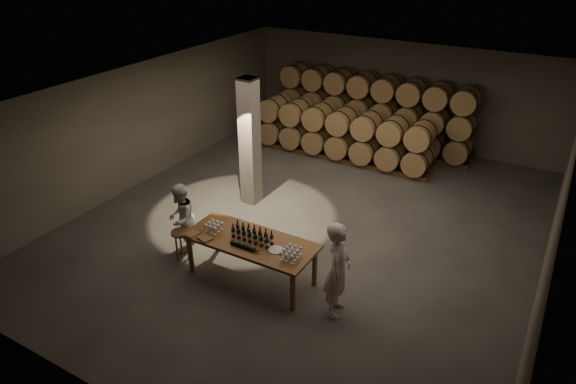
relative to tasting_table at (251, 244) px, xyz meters
The scene contains 15 objects.
room 3.34m from the tasting_table, 123.69° to the left, with size 12.00×12.00×12.00m.
tasting_table is the anchor object (origin of this frame).
barrel_stack_back 7.73m from the tasting_table, 94.23° to the left, with size 6.26×0.95×2.31m.
barrel_stack_front 6.37m from the tasting_table, 98.66° to the left, with size 5.48×0.95×1.57m.
bottle_cluster 0.22m from the tasting_table, ahead, with size 0.86×0.23×0.30m.
lying_bottles 0.33m from the tasting_table, 82.43° to the right, with size 0.63×0.08×0.08m.
glass_cluster_left 0.86m from the tasting_table, behind, with size 0.31×0.31×0.18m.
glass_cluster_right 0.99m from the tasting_table, ahead, with size 0.30×0.41×0.17m.
plate 0.62m from the tasting_table, ahead, with size 0.29×0.29×0.02m, color silver.
notebook_near 0.89m from the tasting_table, 152.23° to the right, with size 0.26×0.21×0.03m, color brown.
notebook_corner 1.18m from the tasting_table, 159.48° to the right, with size 0.20×0.25×0.02m, color brown.
pen 0.85m from the tasting_table, 150.19° to the right, with size 0.01×0.01×0.14m, color black.
stool 1.68m from the tasting_table, behind, with size 0.39×0.39×0.65m.
person_man 1.88m from the tasting_table, ahead, with size 0.68×0.45×1.86m, color white.
person_woman 1.86m from the tasting_table, behind, with size 0.75×0.59×1.55m, color silver.
Camera 1 is at (4.80, -9.34, 6.28)m, focal length 32.00 mm.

